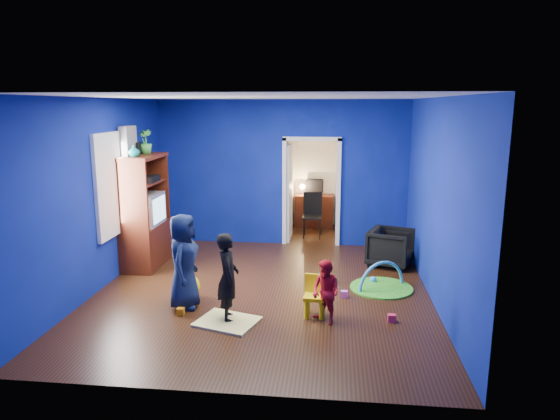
# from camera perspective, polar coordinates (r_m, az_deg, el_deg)

# --- Properties ---
(floor) EXTENTS (5.00, 5.50, 0.01)m
(floor) POSITION_cam_1_polar(r_m,az_deg,el_deg) (7.71, -2.01, -9.32)
(floor) COLOR black
(floor) RESTS_ON ground
(ceiling) EXTENTS (5.00, 5.50, 0.01)m
(ceiling) POSITION_cam_1_polar(r_m,az_deg,el_deg) (7.18, -2.19, 12.79)
(ceiling) COLOR white
(ceiling) RESTS_ON wall_back
(wall_back) EXTENTS (5.00, 0.02, 2.90)m
(wall_back) POSITION_cam_1_polar(r_m,az_deg,el_deg) (10.00, 0.18, 4.22)
(wall_back) COLOR navy
(wall_back) RESTS_ON floor
(wall_front) EXTENTS (5.00, 0.02, 2.90)m
(wall_front) POSITION_cam_1_polar(r_m,az_deg,el_deg) (4.68, -6.98, -4.82)
(wall_front) COLOR navy
(wall_front) RESTS_ON floor
(wall_left) EXTENTS (0.02, 5.50, 2.90)m
(wall_left) POSITION_cam_1_polar(r_m,az_deg,el_deg) (8.05, -19.99, 1.62)
(wall_left) COLOR navy
(wall_left) RESTS_ON floor
(wall_right) EXTENTS (0.02, 5.50, 2.90)m
(wall_right) POSITION_cam_1_polar(r_m,az_deg,el_deg) (7.38, 17.50, 0.89)
(wall_right) COLOR navy
(wall_right) RESTS_ON floor
(alcove) EXTENTS (1.00, 1.75, 2.50)m
(alcove) POSITION_cam_1_polar(r_m,az_deg,el_deg) (10.85, 3.83, 3.73)
(alcove) COLOR silver
(alcove) RESTS_ON floor
(armchair) EXTENTS (0.92, 0.91, 0.66)m
(armchair) POSITION_cam_1_polar(r_m,az_deg,el_deg) (9.01, 12.53, -4.21)
(armchair) COLOR black
(armchair) RESTS_ON floor
(child_black) EXTENTS (0.38, 0.49, 1.18)m
(child_black) POSITION_cam_1_polar(r_m,az_deg,el_deg) (6.59, -5.97, -7.64)
(child_black) COLOR black
(child_black) RESTS_ON floor
(child_navy) EXTENTS (0.44, 0.67, 1.34)m
(child_navy) POSITION_cam_1_polar(r_m,az_deg,el_deg) (7.06, -10.96, -5.77)
(child_navy) COLOR #0F113A
(child_navy) RESTS_ON floor
(toddler_red) EXTENTS (0.52, 0.51, 0.84)m
(toddler_red) POSITION_cam_1_polar(r_m,az_deg,el_deg) (6.55, 5.25, -9.33)
(toddler_red) COLOR red
(toddler_red) RESTS_ON floor
(vase) EXTENTS (0.24, 0.24, 0.19)m
(vase) POSITION_cam_1_polar(r_m,az_deg,el_deg) (8.54, -16.38, 6.52)
(vase) COLOR #0D5B6B
(vase) RESTS_ON tv_armoire
(potted_plant) EXTENTS (0.25, 0.25, 0.42)m
(potted_plant) POSITION_cam_1_polar(r_m,az_deg,el_deg) (9.01, -15.16, 7.55)
(potted_plant) COLOR green
(potted_plant) RESTS_ON tv_armoire
(tv_armoire) EXTENTS (0.58, 1.14, 1.96)m
(tv_armoire) POSITION_cam_1_polar(r_m,az_deg,el_deg) (8.97, -15.25, -0.15)
(tv_armoire) COLOR #3A1309
(tv_armoire) RESTS_ON floor
(crt_tv) EXTENTS (0.46, 0.70, 0.54)m
(crt_tv) POSITION_cam_1_polar(r_m,az_deg,el_deg) (8.95, -15.03, 0.10)
(crt_tv) COLOR silver
(crt_tv) RESTS_ON tv_armoire
(yellow_blanket) EXTENTS (0.90, 0.80, 0.03)m
(yellow_blanket) POSITION_cam_1_polar(r_m,az_deg,el_deg) (6.71, -6.05, -12.57)
(yellow_blanket) COLOR #F2E07A
(yellow_blanket) RESTS_ON floor
(hopper_ball) EXTENTS (0.39, 0.39, 0.39)m
(hopper_ball) POSITION_cam_1_polar(r_m,az_deg,el_deg) (7.46, -10.62, -8.64)
(hopper_ball) COLOR yellow
(hopper_ball) RESTS_ON floor
(kid_chair) EXTENTS (0.30, 0.30, 0.50)m
(kid_chair) POSITION_cam_1_polar(r_m,az_deg,el_deg) (6.80, 3.97, -10.04)
(kid_chair) COLOR yellow
(kid_chair) RESTS_ON floor
(play_mat) EXTENTS (0.96, 0.96, 0.03)m
(play_mat) POSITION_cam_1_polar(r_m,az_deg,el_deg) (7.98, 11.50, -8.70)
(play_mat) COLOR green
(play_mat) RESTS_ON floor
(toy_arch) EXTENTS (0.75, 0.51, 0.86)m
(toy_arch) POSITION_cam_1_polar(r_m,az_deg,el_deg) (7.98, 11.50, -8.65)
(toy_arch) COLOR #3F8CD8
(toy_arch) RESTS_ON floor
(window_left) EXTENTS (0.03, 0.95, 1.55)m
(window_left) POSITION_cam_1_polar(r_m,az_deg,el_deg) (8.34, -18.90, 2.73)
(window_left) COLOR white
(window_left) RESTS_ON wall_left
(curtain) EXTENTS (0.14, 0.42, 2.40)m
(curtain) POSITION_cam_1_polar(r_m,az_deg,el_deg) (8.84, -16.60, 1.39)
(curtain) COLOR slate
(curtain) RESTS_ON floor
(doorway) EXTENTS (1.16, 0.10, 2.10)m
(doorway) POSITION_cam_1_polar(r_m,az_deg,el_deg) (10.02, 3.60, 1.89)
(doorway) COLOR white
(doorway) RESTS_ON floor
(study_desk) EXTENTS (0.88, 0.44, 0.75)m
(study_desk) POSITION_cam_1_polar(r_m,az_deg,el_deg) (11.63, 3.91, -0.10)
(study_desk) COLOR #3D140A
(study_desk) RESTS_ON floor
(desk_monitor) EXTENTS (0.40, 0.05, 0.32)m
(desk_monitor) POSITION_cam_1_polar(r_m,az_deg,el_deg) (11.64, 3.97, 2.80)
(desk_monitor) COLOR black
(desk_monitor) RESTS_ON study_desk
(desk_lamp) EXTENTS (0.14, 0.14, 0.14)m
(desk_lamp) POSITION_cam_1_polar(r_m,az_deg,el_deg) (11.60, 2.58, 2.68)
(desk_lamp) COLOR #FFD88C
(desk_lamp) RESTS_ON study_desk
(folding_chair) EXTENTS (0.40, 0.40, 0.92)m
(folding_chair) POSITION_cam_1_polar(r_m,az_deg,el_deg) (10.67, 3.70, -0.72)
(folding_chair) COLOR black
(folding_chair) RESTS_ON floor
(book_shelf) EXTENTS (0.88, 0.24, 0.04)m
(book_shelf) POSITION_cam_1_polar(r_m,az_deg,el_deg) (11.51, 4.05, 8.05)
(book_shelf) COLOR white
(book_shelf) RESTS_ON study_desk
(toy_0) EXTENTS (0.10, 0.08, 0.10)m
(toy_0) POSITION_cam_1_polar(r_m,az_deg,el_deg) (6.85, 12.65, -11.96)
(toy_0) COLOR #EE2747
(toy_0) RESTS_ON floor
(toy_1) EXTENTS (0.11, 0.11, 0.11)m
(toy_1) POSITION_cam_1_polar(r_m,az_deg,el_deg) (8.19, 10.60, -7.81)
(toy_1) COLOR #289DE5
(toy_1) RESTS_ON floor
(toy_2) EXTENTS (0.10, 0.08, 0.10)m
(toy_2) POSITION_cam_1_polar(r_m,az_deg,el_deg) (7.02, -11.30, -11.30)
(toy_2) COLOR orange
(toy_2) RESTS_ON floor
(toy_3) EXTENTS (0.11, 0.11, 0.11)m
(toy_3) POSITION_cam_1_polar(r_m,az_deg,el_deg) (8.08, 6.22, -7.93)
(toy_3) COLOR green
(toy_3) RESTS_ON floor
(toy_4) EXTENTS (0.10, 0.08, 0.10)m
(toy_4) POSITION_cam_1_polar(r_m,az_deg,el_deg) (7.53, 7.35, -9.51)
(toy_4) COLOR #DF53CA
(toy_4) RESTS_ON floor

